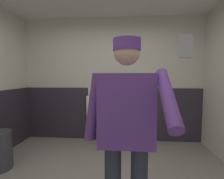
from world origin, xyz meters
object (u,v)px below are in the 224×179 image
(urinal_middle, at_px, (132,106))
(cell_phone, at_px, (185,46))
(urinal_left, at_px, (97,106))
(person, at_px, (126,127))
(soap_dispenser, at_px, (139,80))

(urinal_middle, distance_m, cell_phone, 2.77)
(urinal_middle, bearing_deg, urinal_left, 180.00)
(person, bearing_deg, urinal_middle, 87.10)
(urinal_left, relative_size, soap_dispenser, 6.89)
(person, xyz_separation_m, soap_dispenser, (0.26, 2.27, 0.33))
(urinal_left, distance_m, urinal_middle, 0.75)
(urinal_middle, height_order, cell_phone, cell_phone)
(person, bearing_deg, soap_dispenser, 83.49)
(urinal_left, distance_m, cell_phone, 2.91)
(urinal_middle, xyz_separation_m, cell_phone, (0.17, -2.65, 0.77))
(urinal_left, relative_size, cell_phone, 11.27)
(urinal_left, xyz_separation_m, soap_dispenser, (0.90, 0.12, 0.55))
(cell_phone, height_order, soap_dispenser, cell_phone)
(urinal_left, height_order, cell_phone, cell_phone)
(urinal_left, height_order, person, person)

